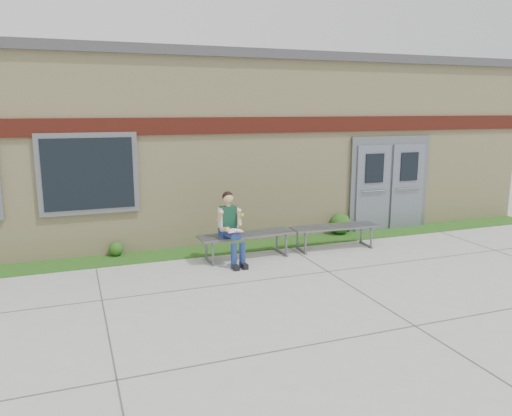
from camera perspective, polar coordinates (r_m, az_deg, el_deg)
name	(u,v)px	position (r m, az deg, el deg)	size (l,w,h in m)	color
ground	(290,287)	(8.51, 3.87, -9.03)	(80.00, 80.00, 0.00)	#9E9E99
grass_strip	(240,247)	(10.81, -1.82, -4.50)	(16.00, 0.80, 0.02)	#185316
school_building	(200,140)	(13.68, -6.47, 7.68)	(16.20, 6.22, 4.20)	beige
bench_left	(247,239)	(9.98, -1.09, -3.59)	(1.97, 0.63, 0.51)	slate
bench_right	(335,231)	(10.79, 8.99, -2.62)	(1.94, 0.64, 0.50)	slate
girl	(231,226)	(9.58, -2.89, -2.06)	(0.49, 0.81, 1.39)	navy
shrub_mid	(116,249)	(10.52, -15.69, -4.51)	(0.29, 0.29, 0.29)	#185316
shrub_east	(340,224)	(12.02, 9.61, -1.77)	(0.49, 0.49, 0.49)	#185316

